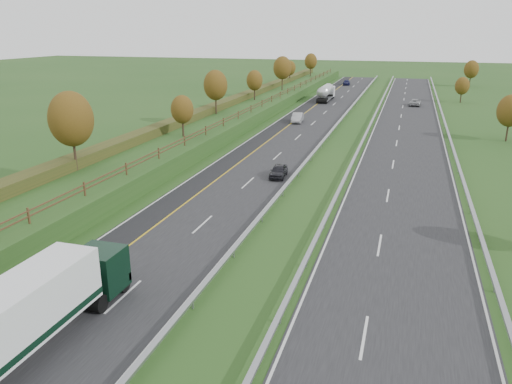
% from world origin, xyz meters
% --- Properties ---
extents(ground, '(400.00, 400.00, 0.00)m').
position_xyz_m(ground, '(8.00, 55.00, 0.00)').
color(ground, '#24491A').
rests_on(ground, ground).
extents(near_carriageway, '(10.50, 200.00, 0.04)m').
position_xyz_m(near_carriageway, '(0.00, 60.00, 0.02)').
color(near_carriageway, black).
rests_on(near_carriageway, ground).
extents(far_carriageway, '(10.50, 200.00, 0.04)m').
position_xyz_m(far_carriageway, '(16.50, 60.00, 0.02)').
color(far_carriageway, black).
rests_on(far_carriageway, ground).
extents(hard_shoulder, '(3.00, 200.00, 0.04)m').
position_xyz_m(hard_shoulder, '(-3.75, 60.00, 0.02)').
color(hard_shoulder, black).
rests_on(hard_shoulder, ground).
extents(lane_markings, '(26.75, 200.00, 0.01)m').
position_xyz_m(lane_markings, '(6.40, 59.88, 0.05)').
color(lane_markings, silver).
rests_on(lane_markings, near_carriageway).
extents(embankment_left, '(12.00, 200.00, 2.00)m').
position_xyz_m(embankment_left, '(-13.00, 60.00, 1.00)').
color(embankment_left, '#24491A').
rests_on(embankment_left, ground).
extents(hedge_left, '(2.20, 180.00, 1.10)m').
position_xyz_m(hedge_left, '(-15.00, 60.00, 2.55)').
color(hedge_left, '#313B18').
rests_on(hedge_left, embankment_left).
extents(fence_left, '(0.12, 189.06, 1.20)m').
position_xyz_m(fence_left, '(-8.50, 59.59, 2.73)').
color(fence_left, '#422B19').
rests_on(fence_left, embankment_left).
extents(median_barrier_near, '(0.32, 200.00, 0.71)m').
position_xyz_m(median_barrier_near, '(5.70, 60.00, 0.61)').
color(median_barrier_near, gray).
rests_on(median_barrier_near, ground).
extents(median_barrier_far, '(0.32, 200.00, 0.71)m').
position_xyz_m(median_barrier_far, '(10.80, 60.00, 0.61)').
color(median_barrier_far, gray).
rests_on(median_barrier_far, ground).
extents(outer_barrier_far, '(0.32, 200.00, 0.71)m').
position_xyz_m(outer_barrier_far, '(22.30, 60.00, 0.62)').
color(outer_barrier_far, gray).
rests_on(outer_barrier_far, ground).
extents(trees_left, '(6.64, 164.30, 7.66)m').
position_xyz_m(trees_left, '(-12.64, 56.63, 6.37)').
color(trees_left, '#2D2116').
rests_on(trees_left, embankment_left).
extents(trees_far, '(8.45, 118.60, 7.12)m').
position_xyz_m(trees_far, '(29.80, 89.21, 4.25)').
color(trees_far, '#2D2116').
rests_on(trees_far, ground).
extents(box_lorry, '(2.58, 16.28, 4.06)m').
position_xyz_m(box_lorry, '(0.05, 3.56, 2.33)').
color(box_lorry, black).
rests_on(box_lorry, near_carriageway).
extents(road_tanker, '(2.40, 11.22, 3.46)m').
position_xyz_m(road_tanker, '(-1.39, 99.70, 1.86)').
color(road_tanker, silver).
rests_on(road_tanker, near_carriageway).
extents(car_dark_near, '(1.81, 3.98, 1.32)m').
position_xyz_m(car_dark_near, '(3.72, 38.03, 0.70)').
color(car_dark_near, black).
rests_on(car_dark_near, near_carriageway).
extents(car_silver_mid, '(2.04, 4.86, 1.56)m').
position_xyz_m(car_silver_mid, '(-1.52, 71.15, 0.82)').
color(car_silver_mid, '#9C9DA1').
rests_on(car_silver_mid, near_carriageway).
extents(car_small_far, '(2.15, 4.72, 1.34)m').
position_xyz_m(car_small_far, '(-1.11, 133.97, 0.71)').
color(car_small_far, '#13143C').
rests_on(car_small_far, near_carriageway).
extents(car_oncoming, '(2.47, 4.93, 1.34)m').
position_xyz_m(car_oncoming, '(17.61, 97.36, 0.71)').
color(car_oncoming, '#A1A2A6').
rests_on(car_oncoming, far_carriageway).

